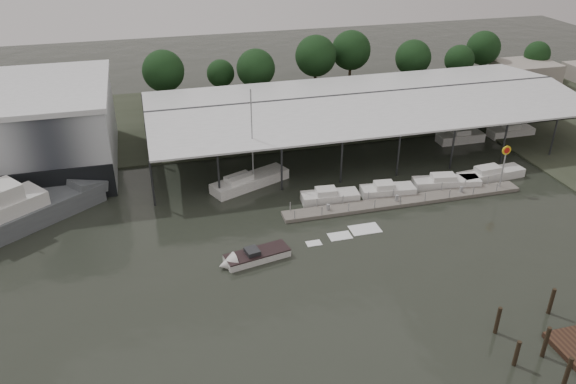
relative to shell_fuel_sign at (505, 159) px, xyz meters
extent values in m
plane|color=#232820|center=(-27.00, -9.99, -3.93)|extent=(200.00, 200.00, 0.00)
cube|color=#32382A|center=(-27.00, 32.01, -3.83)|extent=(140.00, 30.00, 0.30)
cube|color=#AFB5BB|center=(-55.00, 20.01, 1.07)|extent=(24.00, 20.00, 10.00)
cube|color=black|center=(-55.00, 9.96, -1.93)|extent=(24.00, 0.30, 4.00)
cube|color=#292B2E|center=(-10.00, 18.01, 2.84)|extent=(58.00, 0.40, 0.30)
cylinder|color=#292B2E|center=(-39.00, 6.51, -1.18)|extent=(0.24, 0.24, 5.50)
cylinder|color=#292B2E|center=(-39.00, 29.51, -1.18)|extent=(0.24, 0.24, 5.50)
cylinder|color=#292B2E|center=(19.00, 29.51, -1.18)|extent=(0.24, 0.24, 5.50)
cube|color=slate|center=(-12.00, 0.01, -3.73)|extent=(28.00, 2.00, 0.40)
cylinder|color=#9A9C9F|center=(-25.00, -0.89, -3.13)|extent=(0.10, 0.10, 1.20)
cylinder|color=#9A9C9F|center=(1.00, 0.91, -3.13)|extent=(0.10, 0.10, 1.20)
cube|color=#9A9C9F|center=(-13.00, 0.01, -3.23)|extent=(0.30, 0.30, 0.70)
cylinder|color=#9A9C9F|center=(0.00, 0.01, -1.43)|extent=(0.16, 0.16, 5.00)
cylinder|color=yellow|center=(0.00, 0.01, 1.07)|extent=(1.10, 0.12, 1.10)
cylinder|color=red|center=(0.00, -0.06, 1.07)|extent=(0.70, 0.05, 0.70)
cube|color=gray|center=(28.00, 35.01, -1.93)|extent=(10.00, 8.00, 4.00)
cube|color=#575D61|center=(-53.22, 5.33, -3.03)|extent=(18.08, 15.02, 2.40)
cube|color=#575D61|center=(-46.47, 10.29, -2.03)|extent=(5.54, 5.73, 1.89)
cube|color=white|center=(-27.85, 8.45, -3.43)|extent=(9.92, 6.21, 1.40)
cube|color=silver|center=(-29.28, 7.84, -2.53)|extent=(3.55, 2.87, 0.80)
cylinder|color=#9A9C9F|center=(-27.41, 8.64, 2.36)|extent=(0.16, 0.16, 10.84)
cylinder|color=#9A9C9F|center=(-29.01, 7.95, -2.03)|extent=(3.26, 1.49, 0.12)
cube|color=white|center=(-30.23, -6.52, -3.58)|extent=(6.43, 3.17, 0.90)
cone|color=white|center=(-33.19, -7.12, -3.58)|extent=(1.96, 2.28, 2.00)
cube|color=black|center=(-30.23, -6.52, -3.18)|extent=(6.45, 3.23, 0.12)
cube|color=#292B2E|center=(-30.71, -6.62, -2.93)|extent=(1.45, 1.61, 0.50)
cube|color=white|center=(-24.27, -5.33, -3.91)|extent=(2.30, 1.50, 0.04)
cube|color=white|center=(-21.33, -4.73, -3.91)|extent=(3.10, 2.00, 0.04)
cube|color=white|center=(-18.39, -4.14, -3.91)|extent=(3.90, 2.50, 0.04)
cube|color=white|center=(-19.97, 2.45, -3.43)|extent=(6.54, 2.68, 1.10)
cube|color=silver|center=(-20.47, 2.45, -2.63)|extent=(2.35, 1.77, 0.70)
cube|color=white|center=(-13.13, 2.15, -3.43)|extent=(6.34, 2.87, 1.10)
cube|color=silver|center=(-13.63, 2.15, -2.63)|extent=(2.31, 1.83, 0.70)
cube|color=white|center=(-5.63, 2.25, -3.43)|extent=(8.04, 3.45, 1.10)
cube|color=silver|center=(-6.13, 2.25, -2.63)|extent=(2.95, 2.03, 0.70)
cube|color=white|center=(0.59, 2.79, -3.43)|extent=(8.70, 2.98, 1.10)
cube|color=silver|center=(0.09, 2.79, -2.63)|extent=(3.12, 1.88, 0.70)
cylinder|color=#2D2416|center=(-12.32, -24.32, -2.85)|extent=(0.32, 0.32, 3.36)
cylinder|color=#2D2416|center=(-12.71, -27.18, -2.92)|extent=(0.32, 0.32, 3.21)
cylinder|color=#2D2416|center=(-14.88, -24.56, -3.10)|extent=(0.32, 0.32, 2.85)
cylinder|color=#2D2416|center=(-14.26, -21.18, -2.98)|extent=(0.32, 0.32, 3.09)
cylinder|color=#2D2416|center=(-8.70, -20.26, -2.99)|extent=(0.32, 0.32, 3.08)
cylinder|color=black|center=(-35.39, 37.29, -1.63)|extent=(0.50, 0.50, 4.59)
sphere|color=#1B3E19|center=(-35.39, 37.29, 2.50)|extent=(6.43, 6.43, 6.43)
cylinder|color=black|center=(-26.16, 40.29, -2.31)|extent=(0.50, 0.50, 3.23)
sphere|color=#1B3E19|center=(-26.16, 40.29, 0.59)|extent=(4.52, 4.52, 4.52)
cylinder|color=black|center=(-21.11, 36.18, -1.74)|extent=(0.50, 0.50, 4.37)
sphere|color=#1B3E19|center=(-21.11, 36.18, 2.19)|extent=(6.12, 6.12, 6.12)
cylinder|color=black|center=(-10.46, 38.55, -1.50)|extent=(0.50, 0.50, 4.85)
sphere|color=#1B3E19|center=(-10.46, 38.55, 2.87)|extent=(6.79, 6.79, 6.79)
cylinder|color=black|center=(-3.40, 40.78, -1.52)|extent=(0.50, 0.50, 4.81)
sphere|color=#1B3E19|center=(-3.40, 40.78, 2.81)|extent=(6.74, 6.74, 6.74)
cylinder|color=black|center=(6.06, 36.10, -1.78)|extent=(0.50, 0.50, 4.29)
sphere|color=#1B3E19|center=(6.06, 36.10, 2.08)|extent=(6.00, 6.00, 6.00)
cylinder|color=black|center=(14.79, 35.82, -2.10)|extent=(0.50, 0.50, 3.64)
sphere|color=#1B3E19|center=(14.79, 35.82, 1.17)|extent=(5.10, 5.10, 5.10)
cylinder|color=black|center=(21.26, 38.97, -1.78)|extent=(0.50, 0.50, 4.30)
sphere|color=#1B3E19|center=(21.26, 38.97, 2.09)|extent=(6.02, 6.02, 6.02)
cylinder|color=black|center=(31.65, 37.43, -2.28)|extent=(0.50, 0.50, 3.29)
sphere|color=#1B3E19|center=(31.65, 37.43, 0.68)|extent=(4.61, 4.61, 4.61)
camera|label=1|loc=(-38.71, -49.56, 26.62)|focal=35.00mm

